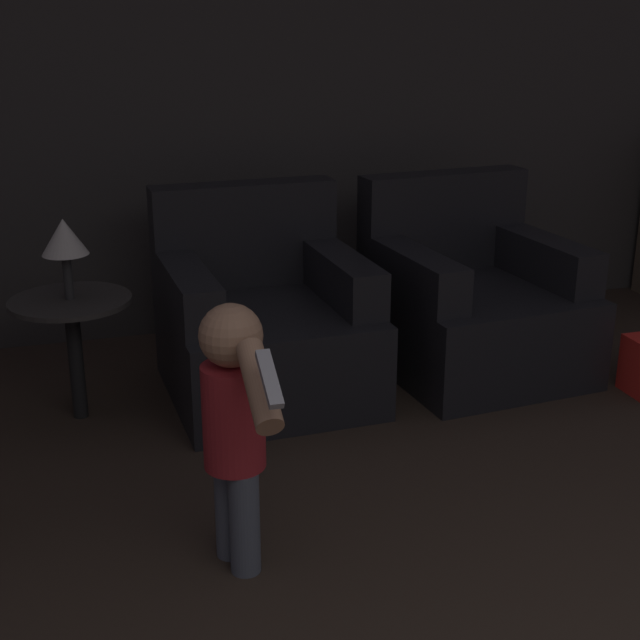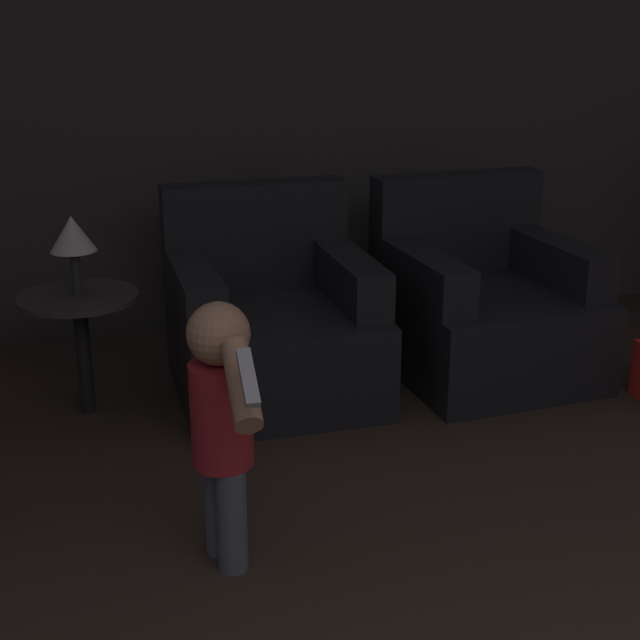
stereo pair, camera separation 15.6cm
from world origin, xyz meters
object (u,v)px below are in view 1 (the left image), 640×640
at_px(armchair_left, 264,325).
at_px(armchair_right, 471,304).
at_px(lamp, 64,239).
at_px(person_toddler, 234,417).

height_order(armchair_left, armchair_right, same).
bearing_deg(armchair_right, lamp, 176.49).
relative_size(armchair_left, lamp, 2.82).
bearing_deg(person_toddler, lamp, 4.27).
bearing_deg(armchair_left, armchair_right, -2.28).
xyz_separation_m(armchair_right, person_toddler, (-1.36, -1.26, 0.18)).
distance_m(armchair_left, lamp, 0.91).
height_order(armchair_left, person_toddler, armchair_left).
bearing_deg(armchair_left, person_toddler, -108.96).
xyz_separation_m(armchair_left, armchair_right, (0.98, -0.00, 0.00)).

